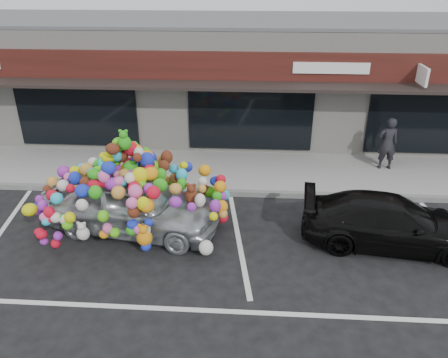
{
  "coord_description": "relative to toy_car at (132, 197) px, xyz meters",
  "views": [
    {
      "loc": [
        3.02,
        -8.77,
        6.01
      ],
      "look_at": [
        2.36,
        1.4,
        1.06
      ],
      "focal_mm": 35.0,
      "sensor_mm": 36.0,
      "label": 1
    }
  ],
  "objects": [
    {
      "name": "ground",
      "position": [
        -0.15,
        -0.52,
        -0.92
      ],
      "size": [
        90.0,
        90.0,
        0.0
      ],
      "primitive_type": "plane",
      "color": "black",
      "rests_on": "ground"
    },
    {
      "name": "shop_building",
      "position": [
        -0.15,
        7.92,
        1.24
      ],
      "size": [
        24.0,
        7.2,
        4.31
      ],
      "color": "beige",
      "rests_on": "ground"
    },
    {
      "name": "sidewalk",
      "position": [
        -0.15,
        3.48,
        -0.84
      ],
      "size": [
        26.0,
        3.0,
        0.15
      ],
      "primitive_type": "cube",
      "color": "gray",
      "rests_on": "ground"
    },
    {
      "name": "kerb",
      "position": [
        -0.15,
        1.98,
        -0.84
      ],
      "size": [
        26.0,
        0.18,
        0.16
      ],
      "primitive_type": "cube",
      "color": "slate",
      "rests_on": "ground"
    },
    {
      "name": "parking_stripe_left",
      "position": [
        -3.35,
        -0.32,
        -0.91
      ],
      "size": [
        0.73,
        4.37,
        0.01
      ],
      "primitive_type": "cube",
      "rotation": [
        0.0,
        0.0,
        0.14
      ],
      "color": "silver",
      "rests_on": "ground"
    },
    {
      "name": "parking_stripe_mid",
      "position": [
        2.65,
        -0.32,
        -0.91
      ],
      "size": [
        0.73,
        4.37,
        0.01
      ],
      "primitive_type": "cube",
      "rotation": [
        0.0,
        0.0,
        0.14
      ],
      "color": "silver",
      "rests_on": "ground"
    },
    {
      "name": "lane_line",
      "position": [
        1.85,
        -2.82,
        -0.91
      ],
      "size": [
        14.0,
        0.12,
        0.01
      ],
      "primitive_type": "cube",
      "color": "silver",
      "rests_on": "ground"
    },
    {
      "name": "toy_car",
      "position": [
        0.0,
        0.0,
        0.0
      ],
      "size": [
        3.15,
        4.92,
        2.71
      ],
      "rotation": [
        0.0,
        0.0,
        1.4
      ],
      "color": "gray",
      "rests_on": "ground"
    },
    {
      "name": "black_sedan",
      "position": [
        6.23,
        -0.25,
        -0.32
      ],
      "size": [
        2.13,
        4.28,
        1.19
      ],
      "primitive_type": "imported",
      "rotation": [
        0.0,
        0.0,
        1.46
      ],
      "color": "black",
      "rests_on": "ground"
    },
    {
      "name": "pedestrian_a",
      "position": [
        7.2,
        3.89,
        0.08
      ],
      "size": [
        0.63,
        0.43,
        1.7
      ],
      "primitive_type": "imported",
      "rotation": [
        0.0,
        0.0,
        3.18
      ],
      "color": "black",
      "rests_on": "sidewalk"
    }
  ]
}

